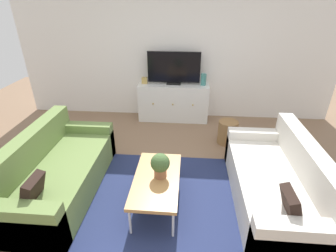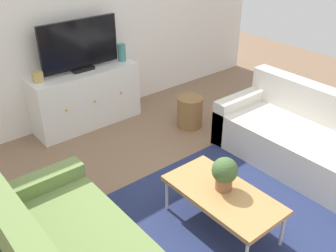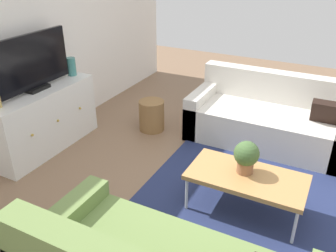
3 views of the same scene
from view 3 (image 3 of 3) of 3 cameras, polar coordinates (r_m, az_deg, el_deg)
name	(u,v)px [view 3 (image 3 of 3)]	position (r m, az deg, el deg)	size (l,w,h in m)	color
ground_plane	(222,199)	(3.68, 8.55, -11.36)	(10.00, 10.00, 0.00)	#84664C
wall_back	(13,36)	(4.46, -23.50, 13.04)	(6.40, 0.12, 2.70)	white
area_rug	(236,202)	(3.64, 10.83, -11.89)	(2.50, 1.90, 0.01)	navy
couch_right_side	(269,119)	(4.71, 15.82, 1.03)	(0.90, 1.92, 0.83)	silver
coffee_table	(247,178)	(3.36, 12.45, -8.11)	(0.55, 1.06, 0.40)	#B7844C
potted_plant	(246,156)	(3.29, 12.37, -4.67)	(0.23, 0.23, 0.31)	#936042
tv_console	(44,120)	(4.55, -19.19, 0.96)	(1.42, 0.47, 0.76)	white
flat_screen_tv	(32,63)	(4.32, -20.79, 9.40)	(1.03, 0.16, 0.64)	black
glass_vase	(71,67)	(4.76, -15.13, 9.14)	(0.11, 0.11, 0.23)	teal
wicker_basket	(152,115)	(4.82, -2.62, 1.70)	(0.34, 0.34, 0.41)	olive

